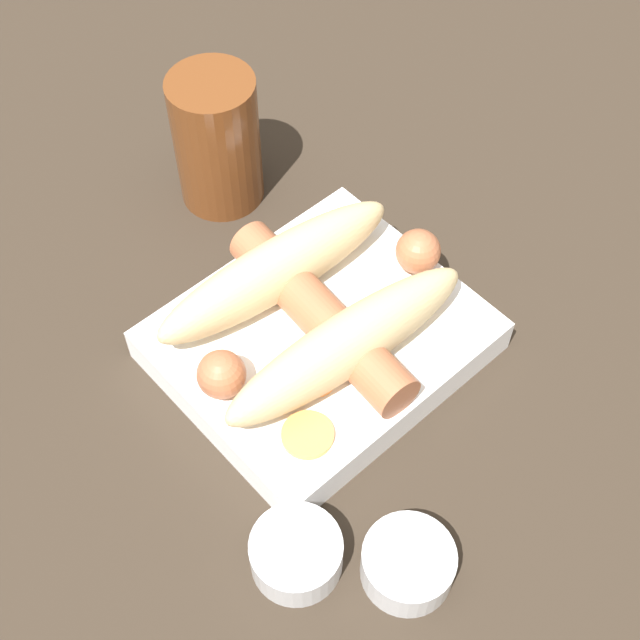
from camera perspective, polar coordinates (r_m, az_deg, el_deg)
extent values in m
plane|color=#33281E|center=(0.63, 0.00, -2.04)|extent=(3.00, 3.00, 0.00)
cube|color=white|center=(0.62, 0.00, -1.31)|extent=(0.20, 0.17, 0.03)
ellipsoid|color=#DBBC84|center=(0.57, 1.79, -1.52)|extent=(0.19, 0.05, 0.05)
ellipsoid|color=#DBBC84|center=(0.61, -2.76, 3.26)|extent=(0.19, 0.05, 0.05)
cylinder|color=#B26642|center=(0.59, 0.30, 0.66)|extent=(0.04, 0.17, 0.03)
sphere|color=#B26642|center=(0.63, 6.30, 4.39)|extent=(0.03, 0.03, 0.03)
sphere|color=#B26642|center=(0.57, -6.33, -3.48)|extent=(0.03, 0.03, 0.03)
cylinder|color=orange|center=(0.58, -0.15, -3.91)|extent=(0.03, 0.03, 0.00)
cylinder|color=#F99E4C|center=(0.56, -0.80, -7.36)|extent=(0.05, 0.05, 0.00)
cylinder|color=#F99E4C|center=(0.56, -0.77, -7.23)|extent=(0.02, 0.02, 0.00)
cylinder|color=silver|center=(0.55, -1.53, -14.74)|extent=(0.06, 0.06, 0.03)
cylinder|color=white|center=(0.55, -1.51, -15.02)|extent=(0.05, 0.05, 0.01)
cylinder|color=silver|center=(0.55, 5.64, -15.27)|extent=(0.06, 0.06, 0.03)
cylinder|color=gold|center=(0.56, 5.58, -15.55)|extent=(0.05, 0.05, 0.01)
cylinder|color=brown|center=(0.69, -6.61, 11.33)|extent=(0.07, 0.07, 0.11)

